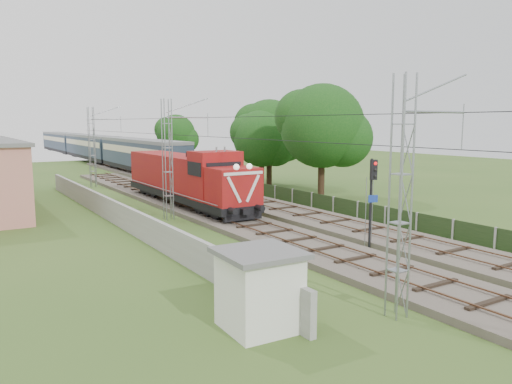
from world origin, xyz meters
TOP-DOWN VIEW (x-y plane):
  - ground at (0.00, 0.00)m, footprint 140.00×140.00m
  - track_main at (0.00, 7.00)m, footprint 4.20×70.00m
  - track_side at (5.00, 20.00)m, footprint 4.20×80.00m
  - catenary at (-2.95, 12.00)m, footprint 3.31×70.00m
  - boundary_wall at (-6.50, 12.00)m, footprint 0.25×40.00m
  - fence at (8.00, 3.00)m, footprint 0.12×32.00m
  - locomotive at (0.00, 15.75)m, footprint 3.07×17.52m
  - coach_rake at (5.00, 65.29)m, footprint 3.29×73.38m
  - signal_post at (2.87, -0.89)m, footprint 0.50×0.40m
  - relay_hut at (-7.40, -6.39)m, footprint 2.55×2.55m
  - tree_a at (12.04, 14.25)m, footprint 7.53×7.17m
  - tree_b at (13.18, 24.19)m, footprint 6.83×6.51m
  - tree_c at (11.57, 23.15)m, footprint 5.95×5.67m
  - tree_d at (13.26, 49.04)m, footprint 5.91×5.63m

SIDE VIEW (x-z plane):
  - ground at x=0.00m, z-range 0.00..0.00m
  - track_main at x=0.00m, z-range -0.04..0.41m
  - track_side at x=5.00m, z-range -0.04..0.41m
  - fence at x=8.00m, z-range 0.00..1.20m
  - boundary_wall at x=-6.50m, z-range 0.00..1.50m
  - relay_hut at x=-7.40m, z-range 0.01..2.54m
  - locomotive at x=0.00m, z-range 0.06..4.51m
  - coach_rake at x=5.00m, z-range 0.79..4.60m
  - signal_post at x=2.87m, z-range 0.87..5.52m
  - catenary at x=-2.95m, z-range 0.05..8.05m
  - tree_d at x=13.26m, z-range 0.95..8.60m
  - tree_c at x=11.57m, z-range 0.95..8.67m
  - tree_b at x=13.18m, z-range 1.10..9.95m
  - tree_a at x=12.04m, z-range 1.21..10.97m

